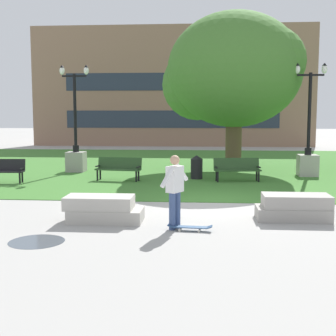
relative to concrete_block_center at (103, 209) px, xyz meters
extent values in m
plane|color=#A3A09B|center=(2.76, 2.65, -0.31)|extent=(140.00, 140.00, 0.00)
cube|color=#3D752D|center=(2.76, 12.65, -0.30)|extent=(40.00, 20.00, 0.02)
cube|color=#B2ADA3|center=(0.07, 0.00, -0.15)|extent=(1.80, 0.90, 0.32)
cube|color=#BBB6AB|center=(-0.09, 0.00, 0.17)|extent=(1.66, 0.83, 0.32)
cube|color=#9E9991|center=(4.70, 0.57, -0.15)|extent=(1.80, 0.90, 0.32)
cube|color=#A6A098|center=(4.78, 0.57, 0.17)|extent=(1.66, 0.83, 0.32)
cylinder|color=#384C7A|center=(1.86, -0.50, 0.12)|extent=(0.15, 0.15, 0.86)
cylinder|color=#384C7A|center=(1.75, -0.67, 0.12)|extent=(0.15, 0.15, 0.86)
cube|color=white|center=(1.81, -0.58, 0.85)|extent=(0.41, 0.47, 0.60)
cylinder|color=white|center=(1.94, -0.16, 0.96)|extent=(0.33, 0.45, 0.46)
cylinder|color=white|center=(1.67, -1.00, 0.96)|extent=(0.33, 0.45, 0.46)
sphere|color=tan|center=(1.81, -0.58, 1.29)|extent=(0.22, 0.22, 0.22)
cube|color=#2D4C75|center=(2.16, -0.75, -0.22)|extent=(0.81, 0.27, 0.02)
cube|color=#2D4C75|center=(2.61, -0.79, -0.20)|extent=(0.14, 0.21, 0.06)
cube|color=#2D4C75|center=(1.71, -0.71, -0.20)|extent=(0.14, 0.21, 0.06)
cylinder|color=silver|center=(2.39, -0.66, -0.28)|extent=(0.06, 0.03, 0.06)
cylinder|color=silver|center=(2.37, -0.88, -0.28)|extent=(0.06, 0.03, 0.06)
cylinder|color=silver|center=(1.95, -0.62, -0.28)|extent=(0.06, 0.03, 0.06)
cylinder|color=silver|center=(1.93, -0.84, -0.28)|extent=(0.06, 0.03, 0.06)
cylinder|color=#47515B|center=(-0.99, -1.91, -0.30)|extent=(1.16, 1.16, 0.01)
cube|color=#284723|center=(-0.91, 6.90, 0.15)|extent=(1.84, 0.70, 0.05)
cube|color=#284723|center=(-0.87, 7.15, 0.38)|extent=(1.80, 0.38, 0.46)
cube|color=black|center=(-1.74, 7.03, 0.27)|extent=(0.12, 0.40, 0.04)
cube|color=black|center=(-0.08, 6.78, 0.27)|extent=(0.12, 0.40, 0.04)
cylinder|color=black|center=(-1.72, 6.86, -0.08)|extent=(0.07, 0.07, 0.41)
cylinder|color=black|center=(-0.14, 6.63, -0.08)|extent=(0.07, 0.07, 0.41)
cylinder|color=black|center=(-1.68, 7.18, -0.08)|extent=(0.07, 0.07, 0.41)
cylinder|color=black|center=(-0.09, 6.95, -0.08)|extent=(0.07, 0.07, 0.41)
cube|color=#284723|center=(3.78, 7.02, 0.15)|extent=(1.84, 0.69, 0.05)
cube|color=#284723|center=(3.74, 7.27, 0.38)|extent=(1.80, 0.38, 0.46)
cube|color=black|center=(2.95, 6.91, 0.27)|extent=(0.12, 0.40, 0.04)
cube|color=black|center=(4.61, 7.14, 0.27)|extent=(0.12, 0.40, 0.04)
cylinder|color=black|center=(3.01, 6.75, -0.08)|extent=(0.07, 0.07, 0.41)
cylinder|color=black|center=(4.59, 6.98, -0.08)|extent=(0.07, 0.07, 0.41)
cylinder|color=black|center=(2.96, 7.07, -0.08)|extent=(0.07, 0.07, 0.41)
cylinder|color=black|center=(4.55, 7.30, -0.08)|extent=(0.07, 0.07, 0.41)
cube|color=black|center=(-5.26, 5.90, 0.15)|extent=(1.83, 0.59, 0.05)
cube|color=black|center=(-5.28, 6.15, 0.38)|extent=(1.80, 0.28, 0.46)
cube|color=black|center=(-4.43, 5.97, 0.27)|extent=(0.09, 0.40, 0.04)
cylinder|color=black|center=(-4.45, 5.81, -0.08)|extent=(0.07, 0.07, 0.41)
cylinder|color=black|center=(-4.48, 6.13, -0.08)|extent=(0.07, 0.07, 0.41)
cube|color=#ADA89E|center=(6.86, 8.95, 0.16)|extent=(0.80, 0.80, 0.90)
cylinder|color=black|center=(6.86, 8.95, 0.76)|extent=(0.28, 0.28, 0.30)
cylinder|color=black|center=(6.86, 8.95, 2.32)|extent=(0.14, 0.14, 3.42)
cube|color=black|center=(6.86, 8.95, 3.94)|extent=(1.10, 0.08, 0.08)
ellipsoid|color=white|center=(6.31, 8.95, 4.18)|extent=(0.22, 0.22, 0.36)
cone|color=black|center=(6.31, 8.95, 4.37)|extent=(0.20, 0.20, 0.13)
ellipsoid|color=white|center=(7.41, 8.95, 4.18)|extent=(0.22, 0.22, 0.36)
cone|color=black|center=(7.41, 8.95, 4.37)|extent=(0.20, 0.20, 0.13)
cube|color=gray|center=(-3.34, 9.66, 0.16)|extent=(0.80, 0.80, 0.90)
cylinder|color=black|center=(-3.34, 9.66, 0.76)|extent=(0.28, 0.28, 0.30)
cylinder|color=black|center=(-3.34, 9.66, 2.36)|extent=(0.14, 0.14, 3.50)
cube|color=black|center=(-3.34, 9.66, 4.01)|extent=(1.10, 0.08, 0.08)
ellipsoid|color=white|center=(-3.89, 9.66, 4.25)|extent=(0.22, 0.22, 0.36)
cone|color=black|center=(-3.89, 9.66, 4.44)|extent=(0.20, 0.20, 0.13)
ellipsoid|color=white|center=(-2.79, 9.66, 4.25)|extent=(0.22, 0.22, 0.36)
cone|color=black|center=(-2.79, 9.66, 4.44)|extent=(0.20, 0.20, 0.13)
cylinder|color=brown|center=(3.84, 10.80, 1.18)|extent=(0.75, 0.75, 2.93)
ellipsoid|color=#42752D|center=(3.84, 10.80, 4.34)|extent=(6.16, 6.16, 5.24)
sphere|color=#42752D|center=(2.14, 11.41, 3.72)|extent=(3.39, 3.39, 3.39)
sphere|color=#42752D|center=(5.38, 10.18, 4.64)|extent=(3.08, 3.08, 3.08)
cylinder|color=black|center=(2.18, 7.70, 0.11)|extent=(0.48, 0.48, 0.80)
cone|color=black|center=(2.18, 7.70, 0.59)|extent=(0.49, 0.49, 0.16)
cube|color=#8E6B56|center=(-0.17, 27.15, 4.54)|extent=(22.93, 1.00, 9.69)
cube|color=#232D3D|center=(-0.17, 26.64, 1.89)|extent=(17.20, 0.03, 1.40)
cube|color=#232D3D|center=(-0.17, 26.64, 4.89)|extent=(17.20, 0.03, 1.40)
camera|label=1|loc=(2.46, -11.15, 2.34)|focal=50.00mm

